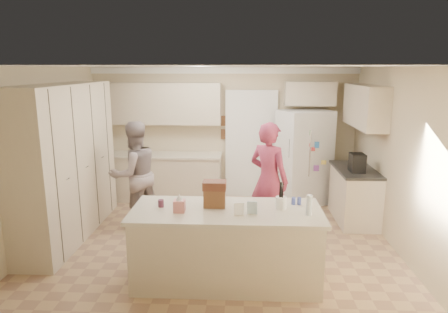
{
  "coord_description": "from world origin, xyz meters",
  "views": [
    {
      "loc": [
        0.39,
        -5.61,
        2.58
      ],
      "look_at": [
        0.1,
        0.35,
        1.25
      ],
      "focal_mm": 32.0,
      "sensor_mm": 36.0,
      "label": 1
    }
  ],
  "objects_px": {
    "coffee_maker": "(357,163)",
    "teen_girl": "(269,180)",
    "teen_boy": "(135,174)",
    "utensil_crock": "(281,203)",
    "island_base": "(226,247)",
    "refrigerator": "(304,157)",
    "dollhouse_body": "(215,198)",
    "tissue_box": "(179,206)"
  },
  "relations": [
    {
      "from": "island_base",
      "to": "coffee_maker",
      "type": "bearing_deg",
      "value": 42.83
    },
    {
      "from": "tissue_box",
      "to": "dollhouse_body",
      "type": "bearing_deg",
      "value": 26.57
    },
    {
      "from": "tissue_box",
      "to": "dollhouse_body",
      "type": "xyz_separation_m",
      "value": [
        0.4,
        0.2,
        0.04
      ]
    },
    {
      "from": "utensil_crock",
      "to": "teen_boy",
      "type": "relative_size",
      "value": 0.09
    },
    {
      "from": "refrigerator",
      "to": "utensil_crock",
      "type": "distance_m",
      "value": 3.05
    },
    {
      "from": "refrigerator",
      "to": "teen_girl",
      "type": "bearing_deg",
      "value": -139.16
    },
    {
      "from": "coffee_maker",
      "to": "island_base",
      "type": "bearing_deg",
      "value": -137.17
    },
    {
      "from": "tissue_box",
      "to": "teen_boy",
      "type": "xyz_separation_m",
      "value": [
        -1.03,
        1.83,
        -0.12
      ]
    },
    {
      "from": "utensil_crock",
      "to": "teen_girl",
      "type": "bearing_deg",
      "value": 92.61
    },
    {
      "from": "utensil_crock",
      "to": "dollhouse_body",
      "type": "relative_size",
      "value": 0.58
    },
    {
      "from": "refrigerator",
      "to": "dollhouse_body",
      "type": "height_order",
      "value": "refrigerator"
    },
    {
      "from": "teen_boy",
      "to": "utensil_crock",
      "type": "bearing_deg",
      "value": 102.81
    },
    {
      "from": "coffee_maker",
      "to": "dollhouse_body",
      "type": "height_order",
      "value": "coffee_maker"
    },
    {
      "from": "refrigerator",
      "to": "tissue_box",
      "type": "distance_m",
      "value": 3.66
    },
    {
      "from": "island_base",
      "to": "teen_girl",
      "type": "distance_m",
      "value": 1.59
    },
    {
      "from": "refrigerator",
      "to": "coffee_maker",
      "type": "relative_size",
      "value": 6.0
    },
    {
      "from": "tissue_box",
      "to": "teen_girl",
      "type": "xyz_separation_m",
      "value": [
        1.14,
        1.5,
        -0.1
      ]
    },
    {
      "from": "island_base",
      "to": "dollhouse_body",
      "type": "relative_size",
      "value": 8.46
    },
    {
      "from": "dollhouse_body",
      "to": "refrigerator",
      "type": "bearing_deg",
      "value": 62.68
    },
    {
      "from": "coffee_maker",
      "to": "utensil_crock",
      "type": "relative_size",
      "value": 2.0
    },
    {
      "from": "teen_boy",
      "to": "coffee_maker",
      "type": "bearing_deg",
      "value": 142.47
    },
    {
      "from": "island_base",
      "to": "dollhouse_body",
      "type": "bearing_deg",
      "value": 146.31
    },
    {
      "from": "teen_girl",
      "to": "refrigerator",
      "type": "bearing_deg",
      "value": -79.11
    },
    {
      "from": "refrigerator",
      "to": "teen_boy",
      "type": "height_order",
      "value": "refrigerator"
    },
    {
      "from": "refrigerator",
      "to": "teen_boy",
      "type": "xyz_separation_m",
      "value": [
        -2.94,
        -1.29,
        -0.03
      ]
    },
    {
      "from": "coffee_maker",
      "to": "teen_boy",
      "type": "bearing_deg",
      "value": -177.25
    },
    {
      "from": "coffee_maker",
      "to": "teen_girl",
      "type": "xyz_separation_m",
      "value": [
        -1.46,
        -0.5,
        -0.17
      ]
    },
    {
      "from": "coffee_maker",
      "to": "island_base",
      "type": "xyz_separation_m",
      "value": [
        -2.05,
        -1.9,
        -0.63
      ]
    },
    {
      "from": "coffee_maker",
      "to": "tissue_box",
      "type": "relative_size",
      "value": 2.14
    },
    {
      "from": "utensil_crock",
      "to": "refrigerator",
      "type": "bearing_deg",
      "value": 76.6
    },
    {
      "from": "coffee_maker",
      "to": "dollhouse_body",
      "type": "bearing_deg",
      "value": -140.71
    },
    {
      "from": "refrigerator",
      "to": "dollhouse_body",
      "type": "distance_m",
      "value": 3.29
    },
    {
      "from": "dollhouse_body",
      "to": "utensil_crock",
      "type": "bearing_deg",
      "value": -3.58
    },
    {
      "from": "teen_boy",
      "to": "teen_girl",
      "type": "bearing_deg",
      "value": 131.25
    },
    {
      "from": "island_base",
      "to": "teen_boy",
      "type": "height_order",
      "value": "teen_boy"
    },
    {
      "from": "dollhouse_body",
      "to": "tissue_box",
      "type": "bearing_deg",
      "value": -153.43
    },
    {
      "from": "utensil_crock",
      "to": "tissue_box",
      "type": "distance_m",
      "value": 1.21
    },
    {
      "from": "refrigerator",
      "to": "teen_boy",
      "type": "bearing_deg",
      "value": -179.97
    },
    {
      "from": "utensil_crock",
      "to": "teen_boy",
      "type": "xyz_separation_m",
      "value": [
        -2.23,
        1.68,
        -0.13
      ]
    },
    {
      "from": "island_base",
      "to": "teen_boy",
      "type": "relative_size",
      "value": 1.26
    },
    {
      "from": "island_base",
      "to": "teen_girl",
      "type": "xyz_separation_m",
      "value": [
        0.59,
        1.4,
        0.46
      ]
    },
    {
      "from": "island_base",
      "to": "tissue_box",
      "type": "height_order",
      "value": "tissue_box"
    }
  ]
}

